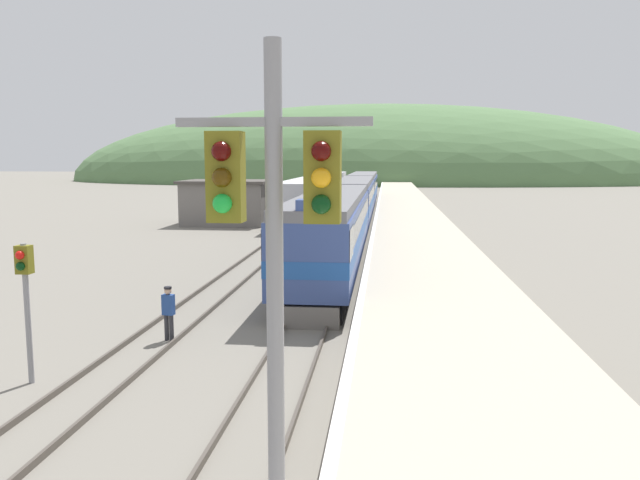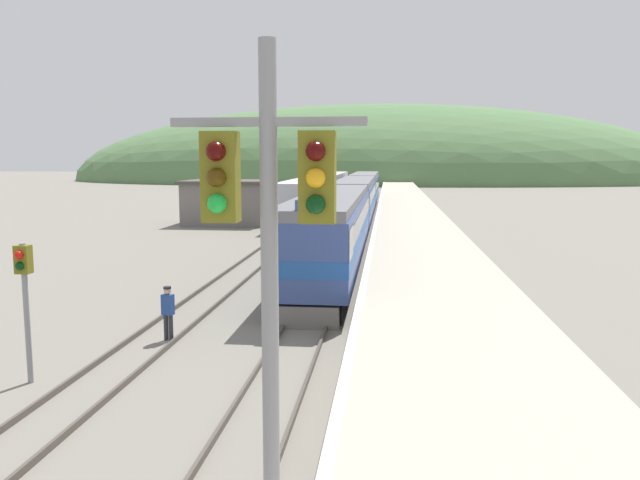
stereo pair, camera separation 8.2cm
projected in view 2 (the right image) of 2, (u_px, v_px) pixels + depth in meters
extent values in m
cube|color=#4C443D|center=(359.00, 206.00, 73.94)|extent=(0.08, 180.00, 0.16)
cube|color=#4C443D|center=(371.00, 206.00, 73.78)|extent=(0.08, 180.00, 0.16)
cube|color=#4C443D|center=(321.00, 205.00, 74.42)|extent=(0.08, 180.00, 0.16)
cube|color=#4C443D|center=(333.00, 205.00, 74.27)|extent=(0.08, 180.00, 0.16)
cube|color=#B2A893|center=(410.00, 219.00, 53.60)|extent=(5.73, 140.00, 1.03)
cube|color=silver|center=(378.00, 212.00, 53.83)|extent=(0.24, 140.00, 0.01)
ellipsoid|color=#517547|center=(378.00, 181.00, 156.41)|extent=(155.75, 70.09, 37.70)
cube|color=slate|center=(229.00, 204.00, 53.73)|extent=(6.97, 5.40, 3.55)
cube|color=#47423D|center=(228.00, 182.00, 53.49)|extent=(7.47, 5.90, 0.24)
cube|color=black|center=(333.00, 265.00, 30.93)|extent=(2.38, 19.53, 0.85)
cube|color=#334784|center=(333.00, 229.00, 30.69)|extent=(2.90, 20.78, 2.71)
cube|color=#1E4C99|center=(333.00, 233.00, 30.72)|extent=(2.93, 20.80, 0.60)
cube|color=black|center=(333.00, 217.00, 30.62)|extent=(2.92, 19.53, 0.81)
cube|color=slate|center=(333.00, 198.00, 30.49)|extent=(2.73, 20.78, 0.40)
cube|color=black|center=(309.00, 242.00, 21.49)|extent=(2.94, 2.20, 1.08)
cube|color=#334784|center=(306.00, 205.00, 20.65)|extent=(0.64, 0.80, 0.36)
cube|color=slate|center=(306.00, 317.00, 20.89)|extent=(2.26, 0.40, 0.77)
cube|color=black|center=(355.00, 222.00, 51.85)|extent=(2.38, 18.69, 0.85)
cube|color=#334784|center=(355.00, 200.00, 51.62)|extent=(2.90, 19.89, 2.71)
cube|color=#1E4C99|center=(355.00, 203.00, 51.65)|extent=(2.93, 19.91, 0.60)
cube|color=black|center=(355.00, 193.00, 51.54)|extent=(2.92, 18.69, 0.81)
cube|color=slate|center=(356.00, 182.00, 51.42)|extent=(2.73, 19.89, 0.40)
cube|color=black|center=(365.00, 204.00, 72.34)|extent=(2.38, 18.69, 0.85)
cube|color=#334784|center=(365.00, 188.00, 72.11)|extent=(2.90, 19.89, 2.71)
cube|color=#1E4C99|center=(365.00, 190.00, 72.13)|extent=(2.93, 19.91, 0.60)
cube|color=black|center=(365.00, 183.00, 72.03)|extent=(2.92, 18.69, 0.81)
cube|color=slate|center=(365.00, 175.00, 71.90)|extent=(2.73, 19.89, 0.40)
cube|color=black|center=(321.00, 207.00, 67.60)|extent=(2.46, 41.44, 0.80)
cube|color=#BCBCC1|center=(321.00, 190.00, 67.36)|extent=(2.90, 43.17, 2.99)
cylinder|color=gray|center=(270.00, 348.00, 7.22)|extent=(0.20, 0.20, 6.97)
cube|color=gray|center=(268.00, 122.00, 6.89)|extent=(2.20, 0.10, 0.10)
cube|color=#6B6619|center=(221.00, 177.00, 7.02)|extent=(0.40, 0.28, 1.02)
sphere|color=#3C0504|center=(216.00, 151.00, 6.82)|extent=(0.22, 0.22, 0.22)
sphere|color=#412C05|center=(216.00, 178.00, 6.85)|extent=(0.22, 0.22, 0.22)
sphere|color=green|center=(217.00, 203.00, 6.89)|extent=(0.22, 0.22, 0.22)
cube|color=#6B6619|center=(317.00, 177.00, 6.91)|extent=(0.40, 0.28, 1.02)
sphere|color=#3C0504|center=(316.00, 151.00, 6.70)|extent=(0.22, 0.22, 0.22)
sphere|color=orange|center=(316.00, 178.00, 6.74)|extent=(0.22, 0.22, 0.22)
sphere|color=black|center=(316.00, 204.00, 6.77)|extent=(0.22, 0.22, 0.22)
cylinder|color=gray|center=(27.00, 314.00, 15.64)|extent=(0.14, 0.14, 3.58)
cube|color=#6B6619|center=(23.00, 259.00, 15.46)|extent=(0.36, 0.28, 0.71)
sphere|color=red|center=(19.00, 255.00, 15.27)|extent=(0.22, 0.22, 0.22)
sphere|color=black|center=(20.00, 266.00, 15.31)|extent=(0.22, 0.22, 0.22)
cylinder|color=#2D2D33|center=(166.00, 327.00, 19.50)|extent=(0.14, 0.14, 0.83)
cylinder|color=#2D2D33|center=(171.00, 328.00, 19.45)|extent=(0.14, 0.14, 0.83)
cube|color=navy|center=(168.00, 304.00, 19.37)|extent=(0.40, 0.28, 0.64)
sphere|color=tan|center=(167.00, 291.00, 19.32)|extent=(0.23, 0.23, 0.23)
cylinder|color=black|center=(167.00, 288.00, 19.30)|extent=(0.24, 0.24, 0.07)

